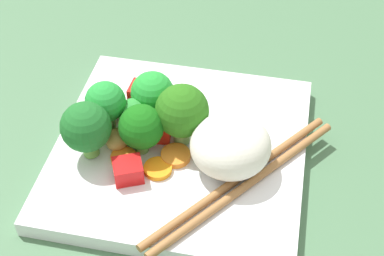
{
  "coord_description": "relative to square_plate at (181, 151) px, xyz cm",
  "views": [
    {
      "loc": [
        10.9,
        -39.36,
        44.74
      ],
      "look_at": [
        1.06,
        0.72,
        3.84
      ],
      "focal_mm": 53.45,
      "sensor_mm": 36.0,
      "label": 1
    }
  ],
  "objects": [
    {
      "name": "chicken_piece_2",
      "position": [
        -2.22,
        5.24,
        1.8
      ],
      "size": [
        2.51,
        2.81,
        1.76
      ],
      "primitive_type": "ellipsoid",
      "rotation": [
        0.0,
        0.0,
        1.76
      ],
      "color": "tan",
      "rests_on": "square_plate"
    },
    {
      "name": "rice_mound",
      "position": [
        5.47,
        -1.57,
        3.75
      ],
      "size": [
        10.28,
        10.16,
        5.66
      ],
      "primitive_type": "ellipsoid",
      "rotation": [
        0.0,
        0.0,
        1.96
      ],
      "color": "white",
      "rests_on": "square_plate"
    },
    {
      "name": "carrot_slice_2",
      "position": [
        -1.27,
        -3.96,
        1.2
      ],
      "size": [
        3.68,
        3.68,
        0.55
      ],
      "primitive_type": "cylinder",
      "rotation": [
        0.0,
        0.0,
        2.76
      ],
      "color": "orange",
      "rests_on": "square_plate"
    },
    {
      "name": "carrot_slice_4",
      "position": [
        -9.92,
        0.46,
        1.31
      ],
      "size": [
        3.35,
        3.35,
        0.78
      ],
      "primitive_type": "cylinder",
      "rotation": [
        0.0,
        0.0,
        3.56
      ],
      "color": "orange",
      "rests_on": "square_plate"
    },
    {
      "name": "chopstick_pair",
      "position": [
        7.18,
        -3.74,
        1.33
      ],
      "size": [
        15.6,
        21.05,
        0.81
      ],
      "rotation": [
        0.0,
        0.0,
        7.24
      ],
      "color": "#9A693A",
      "rests_on": "square_plate"
    },
    {
      "name": "broccoli_floret_4",
      "position": [
        -3.55,
        -1.6,
        4.13
      ],
      "size": [
        4.57,
        4.57,
        5.61
      ],
      "color": "#6DA246",
      "rests_on": "square_plate"
    },
    {
      "name": "pepper_chunk_2",
      "position": [
        -2.74,
        0.55,
        2.01
      ],
      "size": [
        3.35,
        2.76,
        2.17
      ],
      "primitive_type": "cube",
      "rotation": [
        0.0,
        0.0,
        0.18
      ],
      "color": "red",
      "rests_on": "square_plate"
    },
    {
      "name": "pepper_chunk_1",
      "position": [
        -3.82,
        -5.47,
        1.92
      ],
      "size": [
        3.62,
        3.48,
        2.0
      ],
      "primitive_type": "cube",
      "rotation": [
        0.0,
        0.0,
        0.46
      ],
      "color": "red",
      "rests_on": "square_plate"
    },
    {
      "name": "broccoli_floret_2",
      "position": [
        -8.54,
        -3.5,
        4.75
      ],
      "size": [
        5.04,
        5.04,
        6.59
      ],
      "color": "#66AB45",
      "rests_on": "square_plate"
    },
    {
      "name": "ground_plane",
      "position": [
        0.0,
        0.0,
        -1.92
      ],
      "size": [
        110.0,
        110.0,
        2.0
      ],
      "primitive_type": "cube",
      "color": "#466F4C"
    },
    {
      "name": "pepper_chunk_0",
      "position": [
        -5.86,
        5.63,
        1.97
      ],
      "size": [
        2.66,
        2.58,
        2.1
      ],
      "primitive_type": "cube",
      "rotation": [
        0.0,
        0.0,
        1.56
      ],
      "color": "red",
      "rests_on": "square_plate"
    },
    {
      "name": "square_plate",
      "position": [
        0.0,
        0.0,
        0.0
      ],
      "size": [
        26.63,
        26.63,
        1.84
      ],
      "primitive_type": "cube",
      "rotation": [
        0.0,
        0.0,
        0.04
      ],
      "color": "white",
      "rests_on": "ground_plane"
    },
    {
      "name": "chicken_piece_4",
      "position": [
        -6.17,
        -1.57,
        1.85
      ],
      "size": [
        2.96,
        3.39,
        1.85
      ],
      "primitive_type": "ellipsoid",
      "rotation": [
        0.0,
        0.0,
        1.39
      ],
      "color": "#BC9244",
      "rests_on": "square_plate"
    },
    {
      "name": "broccoli_floret_5",
      "position": [
        -7.78,
        -0.46,
        4.91
      ],
      "size": [
        4.18,
        4.18,
        6.57
      ],
      "color": "#6A9F4F",
      "rests_on": "square_plate"
    },
    {
      "name": "broccoli_floret_3",
      "position": [
        -3.75,
        3.06,
        4.6
      ],
      "size": [
        4.57,
        4.57,
        6.07
      ],
      "color": "#5C9445",
      "rests_on": "square_plate"
    },
    {
      "name": "carrot_slice_0",
      "position": [
        -5.0,
        -3.43,
        1.22
      ],
      "size": [
        3.17,
        3.17,
        0.6
      ],
      "primitive_type": "cylinder",
      "rotation": [
        0.0,
        0.0,
        1.35
      ],
      "color": "orange",
      "rests_on": "square_plate"
    },
    {
      "name": "chicken_piece_0",
      "position": [
        -8.3,
        2.56,
        2.37
      ],
      "size": [
        3.55,
        4.21,
        2.89
      ],
      "primitive_type": "ellipsoid",
      "rotation": [
        0.0,
        0.0,
        4.56
      ],
      "color": "tan",
      "rests_on": "square_plate"
    },
    {
      "name": "broccoli_floret_1",
      "position": [
        -5.12,
        0.64,
        3.38
      ],
      "size": [
        3.24,
        3.24,
        4.42
      ],
      "color": "#609B39",
      "rests_on": "square_plate"
    },
    {
      "name": "carrot_slice_1",
      "position": [
        -0.45,
        -1.9,
        1.26
      ],
      "size": [
        4.08,
        4.08,
        0.67
      ],
      "primitive_type": "cylinder",
      "rotation": [
        0.0,
        0.0,
        4.23
      ],
      "color": "orange",
      "rests_on": "square_plate"
    },
    {
      "name": "broccoli_floret_0",
      "position": [
        -0.33,
        0.83,
        4.85
      ],
      "size": [
        5.48,
        5.48,
        6.79
      ],
      "color": "#7FAE5C",
      "rests_on": "square_plate"
    },
    {
      "name": "carrot_slice_3",
      "position": [
        -2.04,
        2.52,
        1.15
      ],
      "size": [
        4.12,
        4.12,
        0.45
      ],
      "primitive_type": "cylinder",
      "rotation": [
        0.0,
        0.0,
        3.7
      ],
      "color": "orange",
      "rests_on": "square_plate"
    }
  ]
}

